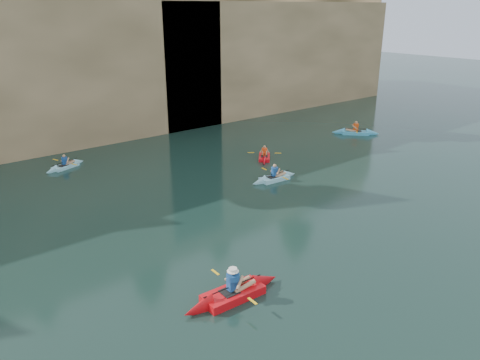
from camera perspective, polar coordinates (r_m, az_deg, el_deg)
ground at (r=15.15m, az=3.74°, el=-16.31°), size 160.00×160.00×0.00m
cliff_slab_center at (r=33.28m, az=-21.03°, el=13.31°), size 24.00×2.40×11.40m
cliff_slab_east at (r=43.89m, az=5.39°, el=14.90°), size 26.00×2.40×9.84m
sea_cave_east at (r=36.49m, az=-7.94°, el=9.46°), size 5.00×1.00×4.50m
main_kayaker at (r=15.83m, az=-0.86°, el=-13.64°), size 3.75×2.51×1.39m
kayaker_ltblue_near at (r=25.94m, az=4.21°, el=0.27°), size 3.02×2.32×1.17m
kayaker_red_far at (r=29.68m, az=2.99°, el=2.88°), size 2.43×2.58×1.06m
kayaker_ltblue_mid at (r=29.77m, az=-20.53°, el=1.63°), size 2.79×1.99×1.04m
kayaker_blue_east at (r=36.47m, az=13.89°, el=5.67°), size 2.95×3.08×1.25m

